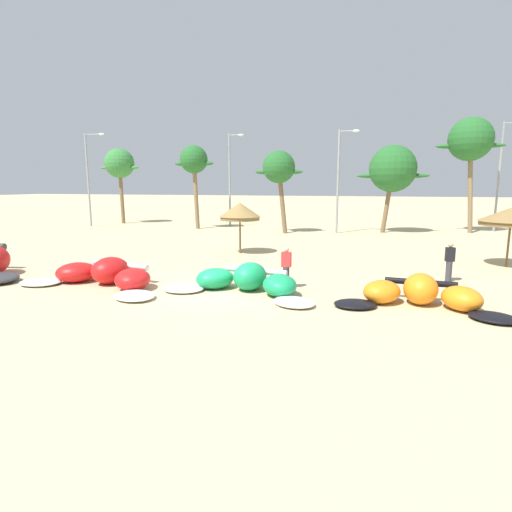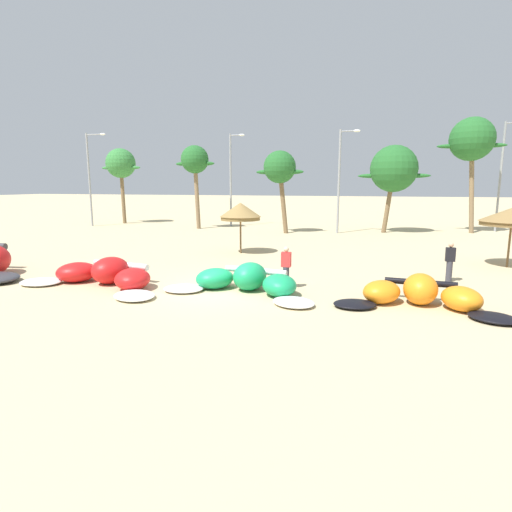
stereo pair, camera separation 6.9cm
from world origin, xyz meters
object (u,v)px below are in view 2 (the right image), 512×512
Objects in this scene: kite_left_of_center at (246,281)px; palm_center_right at (472,140)px; person_by_umbrellas at (450,262)px; palm_leftmost at (121,164)px; beach_umbrella_middle at (512,216)px; person_near_kites at (286,268)px; palm_center_left at (394,169)px; palm_left_of_gap at (280,168)px; lamppost_east at (503,171)px; kite_center at (420,295)px; lamppost_west_center at (232,175)px; beach_umbrella_near_van at (240,211)px; palm_left at (195,161)px; lamppost_east_center at (341,176)px; lamppost_west at (91,174)px; kite_left at (104,275)px.

kite_left_of_center is 0.66× the size of palm_center_right.
palm_leftmost reaches higher than person_by_umbrellas.
beach_umbrella_middle reaches higher than person_near_kites.
palm_leftmost is at bearing 176.60° from palm_center_left.
palm_center_right is (1.01, 15.06, 4.93)m from beach_umbrella_middle.
palm_left_of_gap is 18.44m from lamppost_east.
kite_center is 3.45× the size of person_near_kites.
beach_umbrella_near_van is at bearing -69.23° from lamppost_west_center.
palm_left is 1.04× the size of palm_center_left.
palm_center_right is at bearing 64.67° from person_near_kites.
palm_left_of_gap is 0.81× the size of lamppost_east_center.
kite_center is 33.72m from lamppost_west.
lamppost_west reaches higher than beach_umbrella_near_van.
palm_center_right is (5.75, 23.08, 6.96)m from kite_center.
kite_left is 4.09× the size of person_by_umbrellas.
lamppost_east is (8.70, 3.24, -0.09)m from palm_center_left.
palm_center_right is (10.41, 21.99, 6.54)m from person_near_kites.
person_near_kites is 0.22× the size of palm_left.
person_near_kites is at bearing 33.23° from kite_left_of_center.
beach_umbrella_near_van is at bearing -136.95° from lamppost_east.
lamppost_west_center is (-5.55, 14.63, 2.35)m from beach_umbrella_near_van.
kite_center is 3.45× the size of person_by_umbrellas.
lamppost_east_center is (-8.87, 12.01, 2.17)m from beach_umbrella_middle.
palm_leftmost is at bearing 121.84° from kite_left.
palm_left is at bearing -17.05° from palm_leftmost.
kite_left is at bearing -178.51° from kite_center.
kite_left is 25.56m from lamppost_west.
lamppost_east is (13.28, 23.66, 4.21)m from person_near_kites.
palm_left is at bearing 129.73° from kite_center.
lamppost_west_center is 0.95× the size of lamppost_east.
palm_left is (-12.12, 19.10, 5.10)m from person_near_kites.
palm_leftmost is 0.84× the size of lamppost_east.
kite_left reaches higher than kite_left_of_center.
lamppost_west is at bearing 137.52° from kite_left_of_center.
beach_umbrella_near_van is 1.01× the size of beach_umbrella_middle.
palm_center_left is 0.82× the size of lamppost_west.
beach_umbrella_near_van is 15.95m from palm_center_left.
lamppost_west is 36.09m from lamppost_east.
beach_umbrella_near_van reaches higher than kite_center.
kite_center is at bearing -110.63° from person_by_umbrellas.
palm_left is at bearing 179.33° from lamppost_east_center.
lamppost_west_center is at bearing 110.19° from kite_left_of_center.
palm_center_right reaches higher than lamppost_east.
lamppost_east_center is at bearing 109.33° from person_by_umbrellas.
person_near_kites is 31.16m from palm_leftmost.
lamppost_east_center is at bearing -162.90° from palm_center_right.
palm_center_right is 20.29m from lamppost_west_center.
palm_left_of_gap is (7.92, -1.32, -0.73)m from palm_left.
palm_left_of_gap is at bearing -2.18° from lamppost_west.
palm_center_right reaches higher than person_near_kites.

